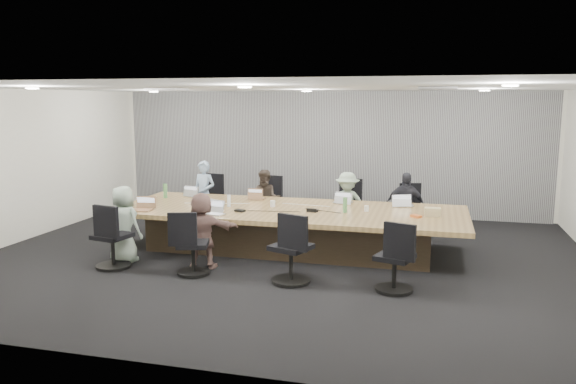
% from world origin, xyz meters
% --- Properties ---
extents(floor, '(10.00, 8.00, 0.00)m').
position_xyz_m(floor, '(0.00, 0.00, 0.00)').
color(floor, black).
rests_on(floor, ground).
extents(ceiling, '(10.00, 8.00, 0.00)m').
position_xyz_m(ceiling, '(0.00, 0.00, 2.80)').
color(ceiling, white).
rests_on(ceiling, wall_back).
extents(wall_back, '(10.00, 0.00, 2.80)m').
position_xyz_m(wall_back, '(0.00, 4.00, 1.40)').
color(wall_back, silver).
rests_on(wall_back, ground).
extents(wall_front, '(10.00, 0.00, 2.80)m').
position_xyz_m(wall_front, '(0.00, -4.00, 1.40)').
color(wall_front, silver).
rests_on(wall_front, ground).
extents(wall_left, '(0.00, 8.00, 2.80)m').
position_xyz_m(wall_left, '(-5.00, 0.00, 1.40)').
color(wall_left, silver).
rests_on(wall_left, ground).
extents(curtain, '(9.80, 0.04, 2.80)m').
position_xyz_m(curtain, '(0.00, 3.92, 1.40)').
color(curtain, gray).
rests_on(curtain, ground).
extents(conference_table, '(6.00, 2.20, 0.74)m').
position_xyz_m(conference_table, '(0.00, 0.50, 0.40)').
color(conference_table, '#36291C').
rests_on(conference_table, ground).
extents(chair_0, '(0.63, 0.63, 0.87)m').
position_xyz_m(chair_0, '(-2.17, 2.20, 0.43)').
color(chair_0, black).
rests_on(chair_0, ground).
extents(chair_1, '(0.70, 0.70, 0.88)m').
position_xyz_m(chair_1, '(-0.83, 2.20, 0.44)').
color(chair_1, black).
rests_on(chair_1, ground).
extents(chair_2, '(0.63, 0.63, 0.86)m').
position_xyz_m(chair_2, '(0.80, 2.20, 0.43)').
color(chair_2, black).
rests_on(chair_2, ground).
extents(chair_3, '(0.65, 0.65, 0.78)m').
position_xyz_m(chair_3, '(1.90, 2.20, 0.39)').
color(chair_3, black).
rests_on(chair_3, ground).
extents(chair_4, '(0.68, 0.68, 0.85)m').
position_xyz_m(chair_4, '(-2.42, -1.20, 0.43)').
color(chair_4, black).
rests_on(chair_4, ground).
extents(chair_5, '(0.65, 0.65, 0.78)m').
position_xyz_m(chair_5, '(-1.06, -1.20, 0.39)').
color(chair_5, black).
rests_on(chair_5, ground).
extents(chair_6, '(0.76, 0.76, 0.88)m').
position_xyz_m(chair_6, '(0.46, -1.20, 0.44)').
color(chair_6, black).
rests_on(chair_6, ground).
extents(chair_7, '(0.69, 0.69, 0.81)m').
position_xyz_m(chair_7, '(1.93, -1.20, 0.41)').
color(chair_7, black).
rests_on(chair_7, ground).
extents(person_0, '(0.55, 0.41, 1.37)m').
position_xyz_m(person_0, '(-2.17, 1.85, 0.69)').
color(person_0, '#8DA6C3').
rests_on(person_0, ground).
extents(laptop_0, '(0.35, 0.27, 0.02)m').
position_xyz_m(laptop_0, '(-2.17, 1.30, 0.75)').
color(laptop_0, '#B2B2B7').
rests_on(laptop_0, conference_table).
extents(person_1, '(0.69, 0.59, 1.23)m').
position_xyz_m(person_1, '(-0.83, 1.85, 0.61)').
color(person_1, '#372E26').
rests_on(person_1, ground).
extents(laptop_1, '(0.29, 0.20, 0.02)m').
position_xyz_m(laptop_1, '(-0.83, 1.30, 0.75)').
color(laptop_1, '#8C6647').
rests_on(laptop_1, conference_table).
extents(person_2, '(0.85, 0.55, 1.23)m').
position_xyz_m(person_2, '(0.80, 1.85, 0.62)').
color(person_2, gray).
rests_on(person_2, ground).
extents(laptop_2, '(0.35, 0.28, 0.02)m').
position_xyz_m(laptop_2, '(0.80, 1.30, 0.75)').
color(laptop_2, '#B2B2B7').
rests_on(laptop_2, conference_table).
extents(person_3, '(0.75, 0.33, 1.27)m').
position_xyz_m(person_3, '(1.90, 1.85, 0.64)').
color(person_3, '#24242C').
rests_on(person_3, ground).
extents(laptop_3, '(0.37, 0.28, 0.02)m').
position_xyz_m(laptop_3, '(1.90, 1.30, 0.75)').
color(laptop_3, '#B2B2B7').
rests_on(laptop_3, conference_table).
extents(person_4, '(0.67, 0.49, 1.25)m').
position_xyz_m(person_4, '(-2.42, -0.85, 0.62)').
color(person_4, '#8DA090').
rests_on(person_4, ground).
extents(laptop_4, '(0.38, 0.28, 0.02)m').
position_xyz_m(laptop_4, '(-2.42, -0.30, 0.75)').
color(laptop_4, '#8C6647').
rests_on(laptop_4, conference_table).
extents(person_5, '(1.17, 0.61, 1.20)m').
position_xyz_m(person_5, '(-1.06, -0.85, 0.60)').
color(person_5, '#7C5A53').
rests_on(person_5, ground).
extents(laptop_5, '(0.33, 0.26, 0.02)m').
position_xyz_m(laptop_5, '(-1.06, -0.30, 0.75)').
color(laptop_5, '#B2B2B7').
rests_on(laptop_5, conference_table).
extents(bottle_green_left, '(0.09, 0.09, 0.28)m').
position_xyz_m(bottle_green_left, '(-2.58, 0.95, 0.88)').
color(bottle_green_left, '#4F8D4E').
rests_on(bottle_green_left, conference_table).
extents(bottle_green_right, '(0.08, 0.08, 0.26)m').
position_xyz_m(bottle_green_right, '(0.98, 0.42, 0.87)').
color(bottle_green_right, '#4F8D4E').
rests_on(bottle_green_right, conference_table).
extents(bottle_clear, '(0.07, 0.07, 0.21)m').
position_xyz_m(bottle_clear, '(-1.08, 0.42, 0.85)').
color(bottle_clear, silver).
rests_on(bottle_clear, conference_table).
extents(cup_white_far, '(0.09, 0.09, 0.11)m').
position_xyz_m(cup_white_far, '(-0.33, 0.60, 0.79)').
color(cup_white_far, white).
rests_on(cup_white_far, conference_table).
extents(cup_white_near, '(0.09, 0.09, 0.09)m').
position_xyz_m(cup_white_near, '(1.32, 0.61, 0.79)').
color(cup_white_near, white).
rests_on(cup_white_near, conference_table).
extents(mug_brown, '(0.12, 0.12, 0.12)m').
position_xyz_m(mug_brown, '(-2.65, 0.28, 0.80)').
color(mug_brown, brown).
rests_on(mug_brown, conference_table).
extents(mic_left, '(0.19, 0.16, 0.03)m').
position_xyz_m(mic_left, '(-0.75, 0.05, 0.76)').
color(mic_left, black).
rests_on(mic_left, conference_table).
extents(mic_right, '(0.15, 0.10, 0.03)m').
position_xyz_m(mic_right, '(0.46, 0.37, 0.76)').
color(mic_right, black).
rests_on(mic_right, conference_table).
extents(stapler, '(0.17, 0.06, 0.06)m').
position_xyz_m(stapler, '(0.44, 0.30, 0.77)').
color(stapler, black).
rests_on(stapler, conference_table).
extents(canvas_bag, '(0.26, 0.17, 0.14)m').
position_xyz_m(canvas_bag, '(2.40, 0.48, 0.81)').
color(canvas_bag, tan).
rests_on(canvas_bag, conference_table).
extents(snack_packet, '(0.20, 0.20, 0.04)m').
position_xyz_m(snack_packet, '(2.15, 0.32, 0.76)').
color(snack_packet, '#CB5C22').
rests_on(snack_packet, conference_table).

